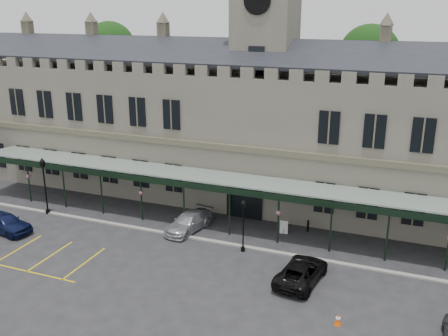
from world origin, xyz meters
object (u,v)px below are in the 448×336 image
(car_taxi, at_px, (188,222))
(car_left_a, at_px, (4,223))
(sign_board, at_px, (284,227))
(traffic_cone, at_px, (338,320))
(car_van, at_px, (301,272))
(clock_tower, at_px, (265,59))
(lamp_post_mid, at_px, (243,221))
(station_building, at_px, (263,133))
(lamp_post_left, at_px, (44,181))

(car_taxi, bearing_deg, car_left_a, -146.13)
(sign_board, bearing_deg, traffic_cone, -67.47)
(sign_board, xyz_separation_m, car_van, (2.98, -6.79, 0.18))
(car_taxi, bearing_deg, car_van, -12.47)
(clock_tower, height_order, sign_board, clock_tower)
(car_taxi, bearing_deg, sign_board, 27.71)
(car_van, bearing_deg, clock_tower, -55.10)
(lamp_post_mid, relative_size, traffic_cone, 6.26)
(station_building, distance_m, sign_board, 9.96)
(clock_tower, xyz_separation_m, lamp_post_mid, (1.96, -11.10, -10.65))
(traffic_cone, distance_m, car_van, 5.02)
(car_left_a, distance_m, car_van, 24.21)
(lamp_post_mid, relative_size, sign_board, 3.69)
(lamp_post_left, height_order, car_van, lamp_post_left)
(lamp_post_mid, bearing_deg, sign_board, 63.19)
(traffic_cone, height_order, sign_board, sign_board)
(car_left_a, bearing_deg, car_van, -81.08)
(car_van, bearing_deg, lamp_post_left, 0.14)
(station_building, relative_size, clock_tower, 2.42)
(station_building, xyz_separation_m, lamp_post_mid, (1.96, -11.02, -4.01))
(lamp_post_mid, bearing_deg, car_left_a, -168.67)
(lamp_post_left, bearing_deg, traffic_cone, -15.19)
(sign_board, bearing_deg, lamp_post_mid, -123.56)
(traffic_cone, xyz_separation_m, car_taxi, (-13.48, 8.56, 0.39))
(station_building, xyz_separation_m, sign_board, (4.02, -6.93, -5.92))
(lamp_post_left, relative_size, car_taxi, 1.05)
(clock_tower, height_order, car_left_a, clock_tower)
(station_building, distance_m, car_left_a, 23.40)
(clock_tower, relative_size, sign_board, 22.09)
(station_building, height_order, car_left_a, station_building)
(lamp_post_left, bearing_deg, sign_board, 9.70)
(car_taxi, relative_size, car_van, 0.95)
(sign_board, bearing_deg, station_building, 113.37)
(clock_tower, relative_size, traffic_cone, 37.43)
(lamp_post_left, bearing_deg, station_building, 32.23)
(sign_board, xyz_separation_m, car_taxi, (-7.45, -2.20, 0.17))
(lamp_post_left, relative_size, traffic_cone, 7.79)
(lamp_post_mid, relative_size, car_taxi, 0.84)
(clock_tower, relative_size, car_taxi, 5.02)
(car_left_a, bearing_deg, sign_board, -63.28)
(car_left_a, height_order, car_taxi, car_left_a)
(sign_board, bearing_deg, clock_tower, 113.06)
(clock_tower, xyz_separation_m, traffic_cone, (10.05, -17.78, -12.79))
(traffic_cone, relative_size, car_van, 0.13)
(clock_tower, xyz_separation_m, car_left_a, (-17.18, -14.94, -12.28))
(traffic_cone, distance_m, car_left_a, 27.39)
(station_building, relative_size, car_left_a, 12.30)
(traffic_cone, xyz_separation_m, car_van, (-3.05, 3.97, 0.40))
(traffic_cone, bearing_deg, clock_tower, 119.49)
(clock_tower, bearing_deg, car_left_a, -139.00)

